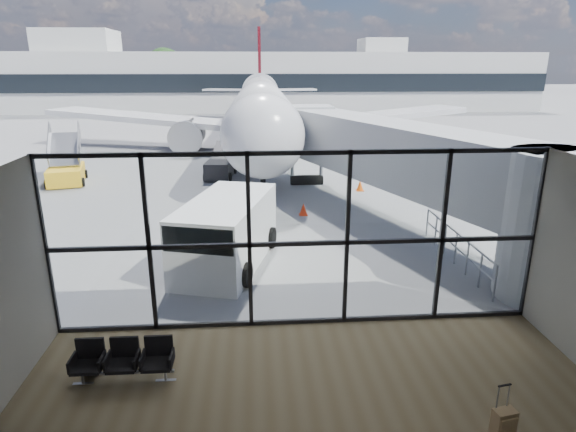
{
  "coord_description": "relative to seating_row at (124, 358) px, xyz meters",
  "views": [
    {
      "loc": [
        -1.07,
        -10.98,
        6.39
      ],
      "look_at": [
        -0.03,
        3.0,
        1.97
      ],
      "focal_mm": 30.0,
      "sensor_mm": 36.0,
      "label": 1
    }
  ],
  "objects": [
    {
      "name": "far_terminal",
      "position": [
        3.28,
        64.01,
        3.7
      ],
      "size": [
        80.0,
        12.2,
        11.0
      ],
      "color": "#B9BAB5",
      "rests_on": "ground"
    },
    {
      "name": "service_van",
      "position": [
        1.84,
        6.05,
        0.62
      ],
      "size": [
        3.47,
        5.46,
        2.2
      ],
      "rotation": [
        0.0,
        0.0,
        -0.27
      ],
      "color": "white",
      "rests_on": "ground"
    },
    {
      "name": "mobile_stairs",
      "position": [
        -7.69,
        18.42,
        0.11
      ],
      "size": [
        2.57,
        3.97,
        2.58
      ],
      "rotation": [
        0.0,
        0.0,
        0.24
      ],
      "color": "yellow",
      "rests_on": "ground"
    },
    {
      "name": "tree_2",
      "position": [
        -29.14,
        74.04,
        5.36
      ],
      "size": [
        6.27,
        6.27,
        9.03
      ],
      "color": "#382619",
      "rests_on": "ground"
    },
    {
      "name": "suitcase",
      "position": [
        7.11,
        -2.26,
        -0.19
      ],
      "size": [
        0.43,
        0.34,
        1.06
      ],
      "rotation": [
        0.0,
        0.0,
        0.19
      ],
      "color": "olive",
      "rests_on": "ground"
    },
    {
      "name": "belt_loader",
      "position": [
        0.88,
        19.29,
        0.09
      ],
      "size": [
        1.86,
        4.05,
        1.81
      ],
      "rotation": [
        0.0,
        0.0,
        -0.11
      ],
      "color": "black",
      "rests_on": "ground"
    },
    {
      "name": "lounge_shell",
      "position": [
        3.86,
        -2.76,
        2.14
      ],
      "size": [
        12.02,
        8.01,
        4.51
      ],
      "color": "brown",
      "rests_on": "ground"
    },
    {
      "name": "apron_railing",
      "position": [
        9.46,
        5.54,
        0.21
      ],
      "size": [
        0.06,
        5.46,
        1.11
      ],
      "color": "gray",
      "rests_on": "ground"
    },
    {
      "name": "traffic_cone_b",
      "position": [
        4.98,
        11.38,
        -0.26
      ],
      "size": [
        0.38,
        0.38,
        0.54
      ],
      "color": "red",
      "rests_on": "ground"
    },
    {
      "name": "ground",
      "position": [
        3.86,
        42.04,
        -0.51
      ],
      "size": [
        220.0,
        220.0,
        0.0
      ],
      "primitive_type": "plane",
      "color": "slate",
      "rests_on": "ground"
    },
    {
      "name": "airliner",
      "position": [
        3.53,
        30.94,
        2.63
      ],
      "size": [
        34.59,
        40.01,
        10.31
      ],
      "rotation": [
        0.0,
        0.0,
        -0.02
      ],
      "color": "silver",
      "rests_on": "ground"
    },
    {
      "name": "seating_row",
      "position": [
        0.0,
        0.0,
        0.0
      ],
      "size": [
        2.09,
        0.59,
        0.93
      ],
      "rotation": [
        0.0,
        0.0,
        -0.01
      ],
      "color": "gray",
      "rests_on": "ground"
    },
    {
      "name": "tree_4",
      "position": [
        -17.14,
        74.04,
        4.74
      ],
      "size": [
        5.61,
        5.61,
        8.07
      ],
      "color": "#382619",
      "rests_on": "ground"
    },
    {
      "name": "tree_5",
      "position": [
        -11.14,
        74.04,
        5.36
      ],
      "size": [
        6.27,
        6.27,
        9.03
      ],
      "color": "#382619",
      "rests_on": "ground"
    },
    {
      "name": "backpack",
      "position": [
        -0.79,
        0.23,
        -0.3
      ],
      "size": [
        0.31,
        0.28,
        0.45
      ],
      "rotation": [
        0.0,
        0.0,
        -0.04
      ],
      "color": "black",
      "rests_on": "ground"
    },
    {
      "name": "traffic_cone_c",
      "position": [
        8.42,
        15.45,
        -0.24
      ],
      "size": [
        0.4,
        0.4,
        0.57
      ],
      "color": "#EA570C",
      "rests_on": "ground"
    },
    {
      "name": "jet_bridge",
      "position": [
        8.76,
        9.11,
        2.25
      ],
      "size": [
        8.0,
        16.5,
        4.33
      ],
      "color": "#9B9DA0",
      "rests_on": "ground"
    },
    {
      "name": "tree_1",
      "position": [
        -35.14,
        74.04,
        4.74
      ],
      "size": [
        5.61,
        5.61,
        8.07
      ],
      "color": "#382619",
      "rests_on": "ground"
    },
    {
      "name": "glass_curtain_wall",
      "position": [
        3.86,
        2.04,
        1.73
      ],
      "size": [
        12.1,
        0.12,
        4.5
      ],
      "color": "white",
      "rests_on": "ground"
    },
    {
      "name": "tree_3",
      "position": [
        -23.14,
        74.04,
        4.12
      ],
      "size": [
        4.95,
        4.95,
        7.12
      ],
      "color": "#382619",
      "rests_on": "ground"
    }
  ]
}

